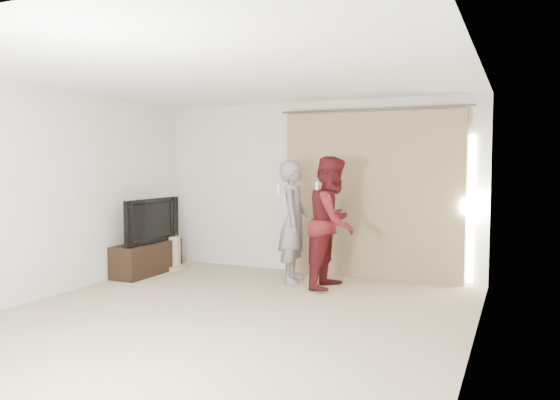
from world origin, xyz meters
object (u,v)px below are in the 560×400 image
(tv, at_px, (146,220))
(person_man, at_px, (294,222))
(tv_console, at_px, (147,258))
(person_woman, at_px, (333,222))

(tv, xyz_separation_m, person_man, (2.23, 0.39, 0.04))
(tv_console, height_order, person_man, person_man)
(person_man, height_order, person_woman, person_woman)
(tv_console, height_order, tv, tv)
(tv_console, bearing_deg, person_woman, 5.54)
(tv_console, xyz_separation_m, tv, (0.00, 0.00, 0.57))
(tv, bearing_deg, person_woman, -81.24)
(tv, xyz_separation_m, person_woman, (2.84, 0.28, 0.07))
(tv_console, bearing_deg, tv, 0.00)
(tv_console, distance_m, tv, 0.57)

